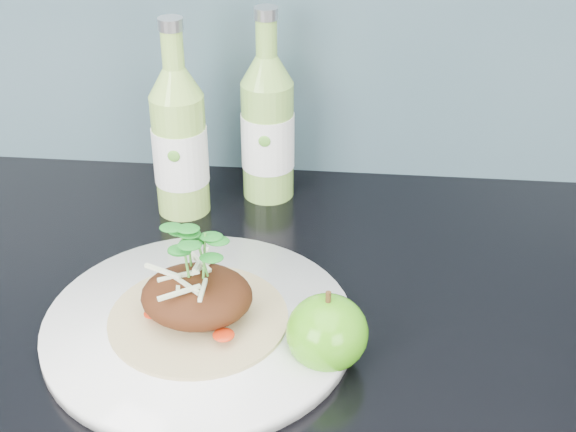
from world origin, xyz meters
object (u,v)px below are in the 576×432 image
cider_bottle_left (180,142)px  green_apple (327,333)px  cider_bottle_right (268,128)px  dinner_plate (199,326)px

cider_bottle_left → green_apple: bearing=-77.8°
green_apple → cider_bottle_left: (-0.19, 0.26, 0.05)m
cider_bottle_left → cider_bottle_right: (0.10, 0.05, 0.00)m
dinner_plate → cider_bottle_left: bearing=105.2°
dinner_plate → cider_bottle_right: size_ratio=1.65×
dinner_plate → green_apple: (0.12, -0.03, 0.03)m
dinner_plate → cider_bottle_left: 0.25m
cider_bottle_left → cider_bottle_right: size_ratio=1.00×
green_apple → cider_bottle_left: bearing=125.6°
green_apple → cider_bottle_right: 0.33m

